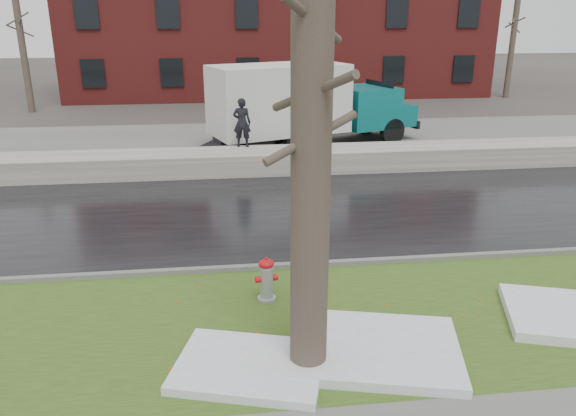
{
  "coord_description": "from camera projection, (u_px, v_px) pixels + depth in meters",
  "views": [
    {
      "loc": [
        -1.93,
        -9.74,
        5.21
      ],
      "look_at": [
        -0.49,
        2.08,
        1.0
      ],
      "focal_mm": 35.0,
      "sensor_mm": 36.0,
      "label": 1
    }
  ],
  "objects": [
    {
      "name": "brick_building",
      "position": [
        275.0,
        13.0,
        37.71
      ],
      "size": [
        26.0,
        12.0,
        10.0
      ],
      "primitive_type": "cube",
      "color": "maroon",
      "rests_on": "ground"
    },
    {
      "name": "tree",
      "position": [
        311.0,
        143.0,
        7.47
      ],
      "size": [
        1.37,
        1.57,
        6.94
      ],
      "rotation": [
        0.0,
        0.0,
        0.05
      ],
      "color": "brown",
      "rests_on": "verge"
    },
    {
      "name": "snow_patch_far",
      "position": [
        249.0,
        366.0,
        8.51
      ],
      "size": [
        2.56,
        2.15,
        0.14
      ],
      "primitive_type": "cube",
      "rotation": [
        0.0,
        0.0,
        -0.28
      ],
      "color": "silver",
      "rests_on": "verge"
    },
    {
      "name": "bg_tree_center",
      "position": [
        149.0,
        43.0,
        33.61
      ],
      "size": [
        1.4,
        1.62,
        6.5
      ],
      "color": "brown",
      "rests_on": "ground"
    },
    {
      "name": "ground",
      "position": [
        326.0,
        290.0,
        11.07
      ],
      "size": [
        120.0,
        120.0,
        0.0
      ],
      "primitive_type": "plane",
      "color": "#47423D",
      "rests_on": "ground"
    },
    {
      "name": "box_truck",
      "position": [
        303.0,
        104.0,
        21.92
      ],
      "size": [
        9.83,
        4.92,
        3.29
      ],
      "rotation": [
        0.0,
        0.0,
        0.34
      ],
      "color": "black",
      "rests_on": "ground"
    },
    {
      "name": "verge",
      "position": [
        339.0,
        322.0,
        9.9
      ],
      "size": [
        60.0,
        4.5,
        0.04
      ],
      "primitive_type": "cube",
      "color": "#2B4918",
      "rests_on": "ground"
    },
    {
      "name": "fire_hydrant",
      "position": [
        266.0,
        278.0,
        10.44
      ],
      "size": [
        0.43,
        0.39,
        0.88
      ],
      "rotation": [
        0.0,
        0.0,
        0.18
      ],
      "color": "#9FA2A6",
      "rests_on": "verge"
    },
    {
      "name": "snow_patch_near",
      "position": [
        377.0,
        349.0,
        8.93
      ],
      "size": [
        3.0,
        2.57,
        0.16
      ],
      "primitive_type": "cube",
      "rotation": [
        0.0,
        0.0,
        -0.24
      ],
      "color": "silver",
      "rests_on": "verge"
    },
    {
      "name": "curb",
      "position": [
        317.0,
        265.0,
        11.99
      ],
      "size": [
        60.0,
        0.15,
        0.14
      ],
      "primitive_type": "cube",
      "color": "slate",
      "rests_on": "ground"
    },
    {
      "name": "snowbank",
      "position": [
        279.0,
        160.0,
        19.09
      ],
      "size": [
        60.0,
        1.6,
        0.75
      ],
      "primitive_type": "cube",
      "color": "#BAB3AA",
      "rests_on": "ground"
    },
    {
      "name": "bg_tree_left",
      "position": [
        23.0,
        48.0,
        29.18
      ],
      "size": [
        1.4,
        1.62,
        6.5
      ],
      "color": "brown",
      "rests_on": "ground"
    },
    {
      "name": "parking_lot",
      "position": [
        268.0,
        143.0,
        23.23
      ],
      "size": [
        60.0,
        9.0,
        0.03
      ],
      "primitive_type": "cube",
      "color": "slate",
      "rests_on": "ground"
    },
    {
      "name": "bg_tree_right",
      "position": [
        512.0,
        42.0,
        34.24
      ],
      "size": [
        1.4,
        1.62,
        6.5
      ],
      "color": "brown",
      "rests_on": "ground"
    },
    {
      "name": "worker",
      "position": [
        242.0,
        123.0,
        19.11
      ],
      "size": [
        0.67,
        0.51,
        1.68
      ],
      "primitive_type": "imported",
      "rotation": [
        0.0,
        0.0,
        2.96
      ],
      "color": "black",
      "rests_on": "snowbank"
    },
    {
      "name": "road",
      "position": [
        295.0,
        212.0,
        15.28
      ],
      "size": [
        60.0,
        7.0,
        0.03
      ],
      "primitive_type": "cube",
      "color": "black",
      "rests_on": "ground"
    }
  ]
}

